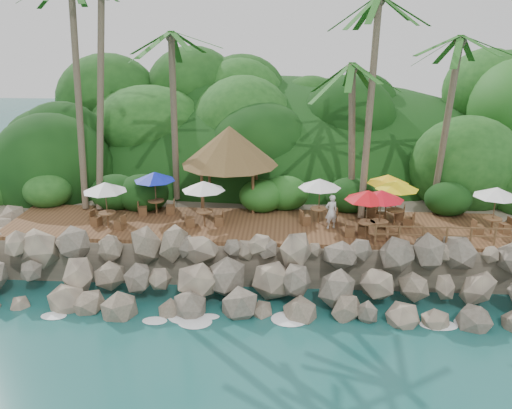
{
  "coord_description": "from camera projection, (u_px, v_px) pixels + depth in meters",
  "views": [
    {
      "loc": [
        1.71,
        -20.62,
        12.37
      ],
      "look_at": [
        0.0,
        6.0,
        3.4
      ],
      "focal_mm": 38.31,
      "sensor_mm": 36.0,
      "label": 1
    }
  ],
  "objects": [
    {
      "name": "waiter",
      "position": [
        331.0,
        212.0,
        27.7
      ],
      "size": [
        0.76,
        0.62,
        1.79
      ],
      "primitive_type": "imported",
      "rotation": [
        0.0,
        0.0,
        3.48
      ],
      "color": "silver",
      "rests_on": "terrace"
    },
    {
      "name": "jungle_foliage",
      "position": [
        264.0,
        210.0,
        37.74
      ],
      "size": [
        44.0,
        16.0,
        12.0
      ],
      "primitive_type": null,
      "color": "#143811",
      "rests_on": "ground"
    },
    {
      "name": "terrace",
      "position": [
        256.0,
        226.0,
        28.52
      ],
      "size": [
        26.0,
        5.0,
        0.2
      ],
      "primitive_type": "cube",
      "color": "brown",
      "rests_on": "land_base"
    },
    {
      "name": "land_base",
      "position": [
        265.0,
        191.0,
        38.35
      ],
      "size": [
        32.0,
        25.2,
        2.1
      ],
      "primitive_type": "cube",
      "color": "gray",
      "rests_on": "ground"
    },
    {
      "name": "dining_clusters",
      "position": [
        311.0,
        189.0,
        27.57
      ],
      "size": [
        21.6,
        5.15,
        2.42
      ],
      "color": "brown",
      "rests_on": "terrace"
    },
    {
      "name": "seawall",
      "position": [
        250.0,
        278.0,
        25.07
      ],
      "size": [
        29.0,
        4.0,
        2.3
      ],
      "primitive_type": null,
      "color": "gray",
      "rests_on": "ground"
    },
    {
      "name": "jungle_hill",
      "position": [
        269.0,
        177.0,
        45.78
      ],
      "size": [
        44.8,
        28.0,
        15.4
      ],
      "primitive_type": "ellipsoid",
      "color": "#143811",
      "rests_on": "ground"
    },
    {
      "name": "railing",
      "position": [
        447.0,
        234.0,
        25.52
      ],
      "size": [
        7.2,
        0.1,
        1.0
      ],
      "color": "brown",
      "rests_on": "terrace"
    },
    {
      "name": "foam_line",
      "position": [
        248.0,
        319.0,
        23.82
      ],
      "size": [
        25.2,
        0.8,
        0.06
      ],
      "color": "white",
      "rests_on": "ground"
    },
    {
      "name": "palms",
      "position": [
        251.0,
        12.0,
        27.77
      ],
      "size": [
        25.86,
        7.53,
        14.22
      ],
      "color": "brown",
      "rests_on": "ground"
    },
    {
      "name": "palapa",
      "position": [
        230.0,
        146.0,
        30.42
      ],
      "size": [
        5.46,
        5.46,
        4.6
      ],
      "color": "brown",
      "rests_on": "ground"
    },
    {
      "name": "ground",
      "position": [
        247.0,
        323.0,
        23.55
      ],
      "size": [
        140.0,
        140.0,
        0.0
      ],
      "primitive_type": "plane",
      "color": "#19514F",
      "rests_on": "ground"
    }
  ]
}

